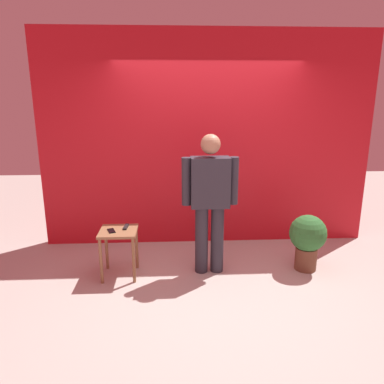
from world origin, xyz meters
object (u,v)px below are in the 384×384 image
cell_phone (111,231)px  tv_remote (126,227)px  potted_plant (308,238)px  standing_person (210,197)px  side_table (119,239)px

cell_phone → tv_remote: 0.19m
potted_plant → cell_phone: bearing=-178.3°
standing_person → tv_remote: 1.04m
side_table → cell_phone: (-0.07, -0.03, 0.12)m
potted_plant → tv_remote: bearing=178.9°
side_table → potted_plant: size_ratio=0.82×
standing_person → tv_remote: size_ratio=9.70×
standing_person → side_table: size_ratio=2.91×
cell_phone → tv_remote: size_ratio=0.85×
cell_phone → potted_plant: bearing=-19.4°
standing_person → potted_plant: (1.18, -0.01, -0.52)m
side_table → potted_plant: (2.24, 0.04, -0.05)m
cell_phone → potted_plant: potted_plant is taller
standing_person → side_table: 1.16m
tv_remote → cell_phone: bearing=-139.8°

